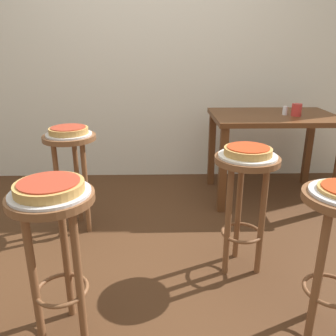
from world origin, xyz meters
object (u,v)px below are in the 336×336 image
(pizza_rear, at_px, (69,130))
(cup_near_edge, at_px, (297,110))
(serving_plate_middle, at_px, (50,193))
(stool_leftside, at_px, (245,189))
(pizza_middle, at_px, (49,187))
(serving_plate_leftside, at_px, (248,156))
(stool_rear, at_px, (72,162))
(serving_plate_rear, at_px, (69,134))
(pizza_leftside, at_px, (248,151))
(stool_middle, at_px, (55,236))
(dining_table, at_px, (273,128))
(condiment_shaker, at_px, (285,111))

(pizza_rear, bearing_deg, cup_near_edge, 15.37)
(cup_near_edge, bearing_deg, pizza_rear, -164.63)
(serving_plate_middle, xyz_separation_m, stool_leftside, (0.94, 0.49, -0.20))
(pizza_rear, bearing_deg, stool_leftside, -25.18)
(pizza_middle, height_order, pizza_rear, same)
(pizza_middle, xyz_separation_m, serving_plate_leftside, (0.94, 0.49, -0.03))
(stool_leftside, height_order, stool_rear, same)
(serving_plate_rear, relative_size, pizza_rear, 1.18)
(serving_plate_middle, xyz_separation_m, serving_plate_rear, (-0.17, 1.01, 0.00))
(pizza_leftside, xyz_separation_m, stool_rear, (-1.11, 0.52, -0.23))
(pizza_middle, xyz_separation_m, pizza_leftside, (0.94, 0.49, -0.00))
(pizza_middle, bearing_deg, stool_middle, 0.00)
(dining_table, bearing_deg, pizza_middle, -132.37)
(serving_plate_middle, relative_size, pizza_leftside, 1.27)
(stool_middle, height_order, dining_table, dining_table)
(pizza_rear, bearing_deg, serving_plate_rear, 0.00)
(stool_rear, height_order, dining_table, dining_table)
(pizza_leftside, height_order, pizza_rear, same)
(pizza_rear, relative_size, dining_table, 0.26)
(stool_rear, distance_m, cup_near_edge, 1.84)
(condiment_shaker, bearing_deg, stool_rear, -162.43)
(serving_plate_rear, xyz_separation_m, condiment_shaker, (1.68, 0.53, 0.06))
(serving_plate_middle, distance_m, condiment_shaker, 2.16)
(serving_plate_middle, relative_size, stool_leftside, 0.47)
(pizza_leftside, relative_size, pizza_rear, 0.99)
(pizza_middle, distance_m, condiment_shaker, 2.16)
(serving_plate_leftside, height_order, serving_plate_rear, same)
(pizza_rear, bearing_deg, stool_rear, 0.00)
(serving_plate_middle, height_order, stool_leftside, serving_plate_middle)
(pizza_middle, distance_m, dining_table, 2.13)
(dining_table, bearing_deg, stool_rear, -160.87)
(serving_plate_leftside, xyz_separation_m, pizza_rear, (-1.11, 0.52, 0.03))
(stool_leftside, height_order, serving_plate_rear, serving_plate_rear)
(stool_leftside, relative_size, cup_near_edge, 7.06)
(pizza_middle, bearing_deg, serving_plate_middle, 0.00)
(pizza_middle, height_order, stool_rear, pizza_middle)
(stool_rear, bearing_deg, serving_plate_middle, -80.54)
(stool_rear, distance_m, pizza_rear, 0.23)
(serving_plate_rear, bearing_deg, serving_plate_middle, -80.54)
(pizza_leftside, height_order, condiment_shaker, condiment_shaker)
(condiment_shaker, bearing_deg, serving_plate_middle, -134.35)
(serving_plate_middle, height_order, serving_plate_rear, same)
(stool_middle, bearing_deg, dining_table, 47.63)
(serving_plate_leftside, distance_m, condiment_shaker, 1.20)
(stool_middle, relative_size, serving_plate_rear, 2.28)
(stool_middle, bearing_deg, pizza_rear, 99.46)
(stool_leftside, bearing_deg, stool_rear, 154.82)
(pizza_middle, bearing_deg, condiment_shaker, 45.65)
(stool_middle, bearing_deg, stool_leftside, 27.51)
(pizza_leftside, bearing_deg, condiment_shaker, 61.70)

